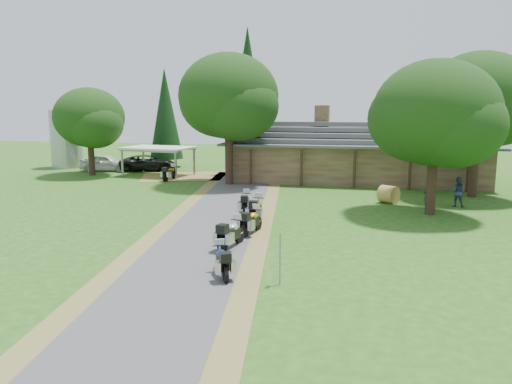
% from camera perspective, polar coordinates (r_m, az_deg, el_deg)
% --- Properties ---
extents(ground, '(120.00, 120.00, 0.00)m').
position_cam_1_polar(ground, '(20.58, -7.59, -7.53)').
color(ground, '#254E16').
rests_on(ground, ground).
extents(driveway, '(51.95, 51.95, 0.00)m').
position_cam_1_polar(driveway, '(24.38, -5.46, -4.75)').
color(driveway, '#403F42').
rests_on(driveway, ground).
extents(lodge, '(21.40, 9.40, 4.90)m').
position_cam_1_polar(lodge, '(42.59, 11.40, 4.64)').
color(lodge, brown).
rests_on(lodge, ground).
extents(silo, '(3.33, 3.33, 6.23)m').
position_cam_1_polar(silo, '(54.00, -20.88, 5.94)').
color(silo, gray).
rests_on(silo, ground).
extents(carport, '(6.39, 4.69, 2.56)m').
position_cam_1_polar(carport, '(45.30, -11.06, 3.46)').
color(carport, white).
rests_on(carport, ground).
extents(car_white_sedan, '(3.66, 6.40, 2.01)m').
position_cam_1_polar(car_white_sedan, '(49.79, -16.82, 3.45)').
color(car_white_sedan, silver).
rests_on(car_white_sedan, ground).
extents(car_dark_suv, '(4.56, 6.48, 2.28)m').
position_cam_1_polar(car_dark_suv, '(49.04, -12.23, 3.72)').
color(car_dark_suv, black).
rests_on(car_dark_suv, ground).
extents(motorcycle_row_a, '(1.32, 1.90, 1.25)m').
position_cam_1_polar(motorcycle_row_a, '(18.19, -3.88, -7.74)').
color(motorcycle_row_a, navy).
rests_on(motorcycle_row_a, ground).
extents(motorcycle_row_b, '(1.06, 2.12, 1.39)m').
position_cam_1_polar(motorcycle_row_b, '(21.70, -2.85, -4.65)').
color(motorcycle_row_b, '#B1B4B9').
rests_on(motorcycle_row_b, ground).
extents(motorcycle_row_c, '(1.01, 2.06, 1.35)m').
position_cam_1_polar(motorcycle_row_c, '(24.04, -0.51, -3.26)').
color(motorcycle_row_c, '#DD9B08').
rests_on(motorcycle_row_c, ground).
extents(motorcycle_row_d, '(0.77, 2.14, 1.45)m').
position_cam_1_polar(motorcycle_row_d, '(26.62, 0.04, -1.88)').
color(motorcycle_row_d, '#C45719').
rests_on(motorcycle_row_d, ground).
extents(motorcycle_row_e, '(0.91, 1.99, 1.31)m').
position_cam_1_polar(motorcycle_row_e, '(28.70, -1.20, -1.17)').
color(motorcycle_row_e, black).
rests_on(motorcycle_row_e, ground).
extents(motorcycle_carport_a, '(0.87, 2.00, 1.33)m').
position_cam_1_polar(motorcycle_carport_a, '(42.26, -9.82, 2.22)').
color(motorcycle_carport_a, '#C18716').
rests_on(motorcycle_carport_a, ground).
extents(person_a, '(0.69, 0.68, 1.98)m').
position_cam_1_polar(person_a, '(31.62, 18.99, -0.07)').
color(person_a, navy).
rests_on(person_a, ground).
extents(person_b, '(0.69, 0.56, 2.17)m').
position_cam_1_polar(person_b, '(32.95, 22.06, 0.29)').
color(person_b, navy).
rests_on(person_b, ground).
extents(hay_bale, '(1.49, 1.51, 1.12)m').
position_cam_1_polar(hay_bale, '(32.90, 14.91, -0.26)').
color(hay_bale, '#A1853B').
rests_on(hay_bale, ground).
extents(sign_post, '(0.33, 0.06, 1.84)m').
position_cam_1_polar(sign_post, '(17.26, 2.76, -7.66)').
color(sign_post, gray).
rests_on(sign_post, ground).
extents(oak_lodge_left, '(7.74, 7.74, 11.13)m').
position_cam_1_polar(oak_lodge_left, '(39.10, -3.15, 8.96)').
color(oak_lodge_left, black).
rests_on(oak_lodge_left, ground).
extents(oak_lodge_right, '(7.13, 7.13, 10.77)m').
position_cam_1_polar(oak_lodge_right, '(36.66, 24.01, 7.81)').
color(oak_lodge_right, black).
rests_on(oak_lodge_right, ground).
extents(oak_driveway, '(6.92, 6.92, 9.28)m').
position_cam_1_polar(oak_driveway, '(29.64, 19.73, 6.38)').
color(oak_driveway, black).
rests_on(oak_driveway, ground).
extents(oak_silo, '(6.18, 6.18, 8.30)m').
position_cam_1_polar(oak_silo, '(46.92, -18.46, 6.87)').
color(oak_silo, black).
rests_on(oak_silo, ground).
extents(cedar_near, '(4.11, 4.11, 13.13)m').
position_cam_1_polar(cedar_near, '(45.81, -0.96, 10.33)').
color(cedar_near, black).
rests_on(cedar_near, ground).
extents(cedar_far, '(3.35, 3.35, 9.91)m').
position_cam_1_polar(cedar_far, '(51.51, -10.29, 8.31)').
color(cedar_far, black).
rests_on(cedar_far, ground).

